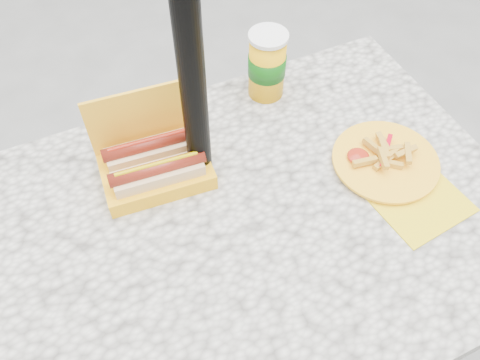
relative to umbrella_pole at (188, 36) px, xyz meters
name	(u,v)px	position (x,y,z in m)	size (l,w,h in m)	color
ground	(235,352)	(0.00, -0.16, -1.10)	(60.00, 60.00, 0.00)	slate
picnic_table	(232,253)	(0.00, -0.16, -0.46)	(1.20, 0.80, 0.75)	beige
umbrella_pole	(188,36)	(0.00, 0.00, 0.00)	(0.05, 0.05, 2.20)	black
hotdog_box	(154,163)	(-0.09, 0.03, -0.31)	(0.24, 0.17, 0.19)	yellow
fries_plate	(387,163)	(0.37, -0.16, -0.34)	(0.23, 0.32, 0.05)	yellow
soda_cup	(267,65)	(0.24, 0.16, -0.26)	(0.09, 0.09, 0.17)	#FFB20A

